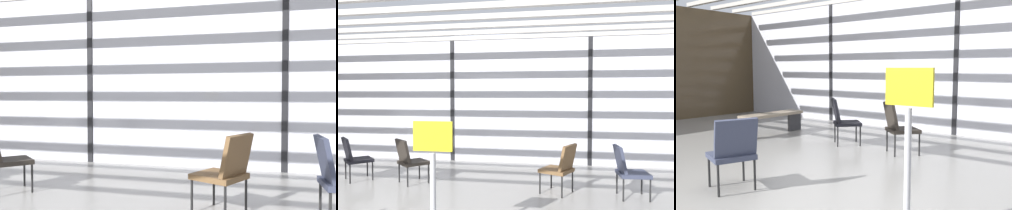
# 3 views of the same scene
# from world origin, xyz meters

# --- Properties ---
(glass_curtain_wall) EXTENTS (14.00, 0.08, 3.13)m
(glass_curtain_wall) POSITION_xyz_m (0.00, 5.20, 1.57)
(glass_curtain_wall) COLOR silver
(glass_curtain_wall) RESTS_ON ground
(window_mullion_1) EXTENTS (0.10, 0.12, 3.13)m
(window_mullion_1) POSITION_xyz_m (0.00, 5.20, 1.57)
(window_mullion_1) COLOR black
(window_mullion_1) RESTS_ON ground
(window_mullion_2) EXTENTS (0.10, 0.12, 3.13)m
(window_mullion_2) POSITION_xyz_m (3.50, 5.20, 1.57)
(window_mullion_2) COLOR black
(window_mullion_2) RESTS_ON ground
(ceiling_slats) EXTENTS (13.72, 6.72, 0.10)m
(ceiling_slats) POSITION_xyz_m (0.00, 1.90, 3.18)
(ceiling_slats) COLOR #B7B2A8
(ceiling_slats) RESTS_ON glass_curtain_wall
(parked_airplane) EXTENTS (10.89, 4.04, 4.04)m
(parked_airplane) POSITION_xyz_m (-0.39, 9.20, 2.02)
(parked_airplane) COLOR #B2BCD6
(parked_airplane) RESTS_ON ground
(lounge_chair_0) EXTENTS (0.71, 0.71, 0.87)m
(lounge_chair_0) POSITION_xyz_m (-0.05, 2.86, 0.49)
(lounge_chair_0) COLOR #28231E
(lounge_chair_0) RESTS_ON ground
(lounge_chair_1) EXTENTS (0.71, 0.71, 0.87)m
(lounge_chair_1) POSITION_xyz_m (-1.26, 2.88, 0.49)
(lounge_chair_1) COLOR black
(lounge_chair_1) RESTS_ON ground
(lounge_chair_2) EXTENTS (0.68, 0.66, 0.87)m
(lounge_chair_2) POSITION_xyz_m (2.85, 2.73, 0.49)
(lounge_chair_2) COLOR brown
(lounge_chair_2) RESTS_ON ground
(lounge_chair_3) EXTENTS (0.57, 0.53, 0.87)m
(lounge_chair_3) POSITION_xyz_m (3.95, 2.72, 0.49)
(lounge_chair_3) COLOR #33384C
(lounge_chair_3) RESTS_ON ground
(info_sign) EXTENTS (0.44, 0.32, 1.44)m
(info_sign) POSITION_xyz_m (1.53, 0.30, 0.68)
(info_sign) COLOR #333333
(info_sign) RESTS_ON ground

